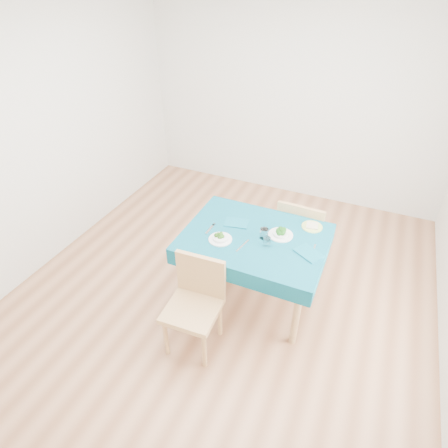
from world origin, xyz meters
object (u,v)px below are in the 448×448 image
at_px(table, 253,268).
at_px(side_plate, 312,227).
at_px(chair_far, 305,218).
at_px(bowl_near, 220,237).
at_px(chair_near, 192,301).
at_px(bowl_far, 281,232).

bearing_deg(table, side_plate, 38.30).
bearing_deg(chair_far, bowl_near, 60.51).
xyz_separation_m(chair_near, bowl_far, (0.47, 0.84, 0.26)).
xyz_separation_m(chair_far, side_plate, (0.14, -0.38, 0.18)).
xyz_separation_m(table, chair_near, (-0.26, -0.74, 0.16)).
bearing_deg(bowl_near, side_plate, 36.65).
bearing_deg(chair_far, chair_near, 71.45).
distance_m(table, chair_far, 0.81).
bearing_deg(chair_far, bowl_far, 84.23).
bearing_deg(bowl_near, chair_far, 58.14).
relative_size(chair_far, bowl_near, 5.63).
height_order(bowl_far, side_plate, bowl_far).
xyz_separation_m(chair_near, side_plate, (0.70, 1.08, 0.23)).
relative_size(chair_far, side_plate, 6.12).
height_order(chair_near, bowl_far, chair_near).
height_order(table, chair_near, chair_near).
bearing_deg(chair_near, table, 67.36).
relative_size(chair_near, chair_far, 0.91).
bearing_deg(chair_near, chair_far, 66.03).
distance_m(bowl_near, bowl_far, 0.54).
bearing_deg(chair_far, side_plate, 112.87).
bearing_deg(chair_near, bowl_near, 86.86).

